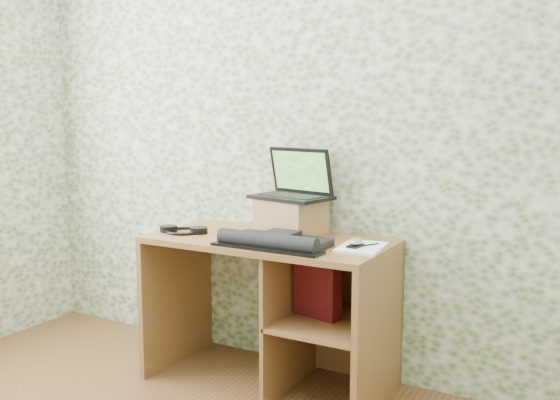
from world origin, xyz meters
The scene contains 10 objects.
wall_back centered at (0.00, 1.75, 1.30)m, with size 3.50×3.50×0.00m, color silver.
desk centered at (0.08, 1.47, 0.48)m, with size 1.20×0.60×0.75m.
riser centered at (0.05, 1.58, 0.84)m, with size 0.30×0.25×0.18m, color #9D6E46.
laptop centered at (0.05, 1.63, 0.99)m, with size 0.43×0.34×0.26m.
keyboard centered at (0.12, 1.29, 0.78)m, with size 0.55×0.28×0.08m.
headphones centered at (-0.46, 1.35, 0.76)m, with size 0.26×0.22×0.03m.
notepad centered at (0.49, 1.44, 0.76)m, with size 0.19×0.27×0.01m, color white.
mouse centered at (0.47, 1.41, 0.78)m, with size 0.06×0.09×0.03m, color #B3B3B6.
pen centered at (0.52, 1.46, 0.77)m, with size 0.01×0.01×0.11m, color black.
red_box centered at (0.27, 1.44, 0.53)m, with size 0.24×0.08×0.28m, color maroon.
Camera 1 is at (1.53, -1.18, 1.37)m, focal length 40.00 mm.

